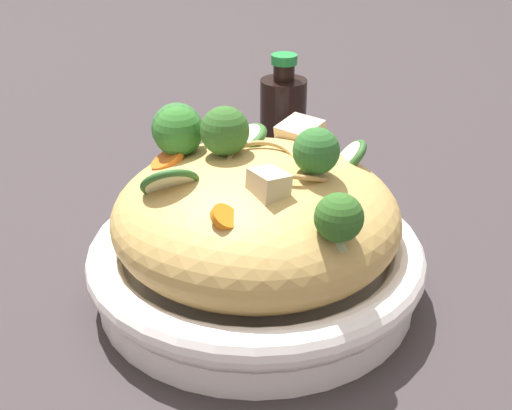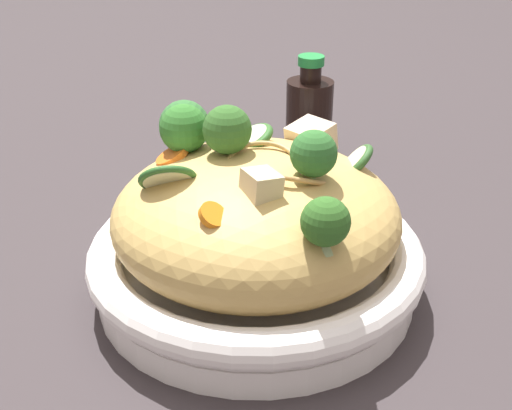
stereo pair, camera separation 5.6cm
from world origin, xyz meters
name	(u,v)px [view 1 (the left image)]	position (x,y,z in m)	size (l,w,h in m)	color
ground_plane	(256,291)	(0.00, 0.00, 0.00)	(3.00, 3.00, 0.00)	#332C2E
serving_bowl	(256,264)	(0.00, 0.00, 0.03)	(0.28, 0.28, 0.05)	white
noodle_heap	(256,216)	(0.00, 0.00, 0.08)	(0.24, 0.24, 0.11)	tan
broccoli_florets	(228,145)	(-0.01, -0.02, 0.13)	(0.20, 0.15, 0.07)	#97BA70
carrot_coins	(221,166)	(-0.01, -0.03, 0.12)	(0.14, 0.15, 0.02)	orange
zucchini_slices	(246,159)	(-0.02, 0.00, 0.12)	(0.10, 0.20, 0.04)	beige
chicken_chunks	(292,149)	(-0.04, 0.04, 0.12)	(0.16, 0.10, 0.04)	#CEB88B
soy_sauce_bottle	(283,120)	(-0.26, 0.08, 0.06)	(0.05, 0.05, 0.14)	black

